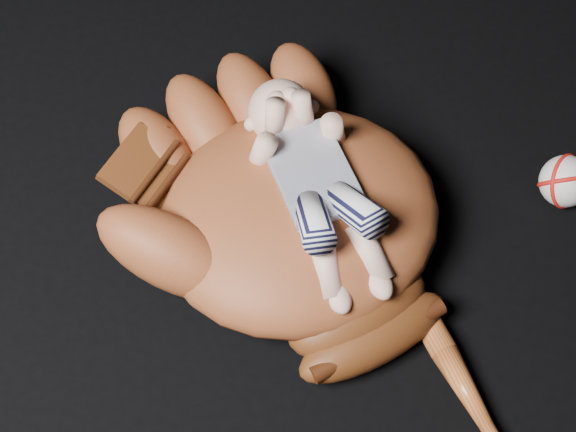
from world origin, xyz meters
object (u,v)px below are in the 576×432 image
at_px(newborn_baby, 320,189).
at_px(baseball_bat, 453,367).
at_px(baseball, 566,181).
at_px(baseball_glove, 299,208).

relative_size(newborn_baby, baseball_bat, 0.89).
bearing_deg(newborn_baby, baseball, -7.69).
bearing_deg(baseball, baseball_glove, 177.08).
distance_m(baseball_bat, baseball, 0.33).
height_order(baseball_glove, baseball_bat, baseball_glove).
xyz_separation_m(baseball_glove, baseball, (0.39, -0.02, -0.05)).
xyz_separation_m(baseball_glove, newborn_baby, (0.02, -0.01, 0.05)).
distance_m(baseball_glove, baseball, 0.39).
bearing_deg(baseball_bat, baseball, 41.54).
bearing_deg(newborn_baby, baseball_bat, -69.62).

